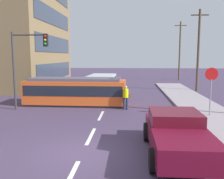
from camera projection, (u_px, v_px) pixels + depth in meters
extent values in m
plane|color=#463752|center=(107.00, 104.00, 19.34)|extent=(120.00, 120.00, 0.00)
cube|color=#998D94|center=(212.00, 116.00, 14.88)|extent=(3.20, 36.00, 0.14)
cube|color=silver|center=(70.00, 178.00, 7.48)|extent=(0.16, 2.40, 0.01)
cube|color=silver|center=(91.00, 136.00, 11.43)|extent=(0.16, 2.40, 0.01)
cube|color=silver|center=(101.00, 116.00, 15.38)|extent=(0.16, 2.40, 0.01)
cube|color=silver|center=(112.00, 93.00, 24.72)|extent=(0.16, 2.40, 0.01)
cube|color=silver|center=(116.00, 86.00, 30.65)|extent=(0.16, 2.40, 0.01)
cube|color=#2D3847|center=(56.00, 71.00, 30.41)|extent=(0.06, 12.91, 1.92)
cube|color=#2D3847|center=(55.00, 45.00, 29.98)|extent=(0.06, 12.91, 1.92)
cube|color=#2D3847|center=(54.00, 18.00, 29.55)|extent=(0.06, 12.91, 1.92)
cube|color=orange|center=(76.00, 92.00, 18.82)|extent=(7.57, 2.58, 1.71)
cube|color=#2D2D2D|center=(76.00, 104.00, 18.95)|extent=(7.42, 2.46, 0.15)
cube|color=#514D5F|center=(76.00, 79.00, 18.70)|extent=(6.81, 2.20, 0.20)
cube|color=#1E232D|center=(76.00, 89.00, 18.80)|extent=(7.27, 2.62, 0.75)
cube|color=#AEBDC2|center=(101.00, 83.00, 24.76)|extent=(2.69, 5.49, 1.51)
cube|color=black|center=(97.00, 83.00, 22.11)|extent=(2.25, 0.20, 0.91)
cube|color=black|center=(101.00, 80.00, 24.72)|extent=(2.70, 4.68, 0.60)
cylinder|color=black|center=(99.00, 91.00, 23.13)|extent=(2.58, 0.99, 0.90)
cylinder|color=black|center=(104.00, 87.00, 26.54)|extent=(2.58, 0.99, 0.90)
cylinder|color=#292F4A|center=(124.00, 103.00, 17.14)|extent=(0.16, 0.16, 0.85)
cylinder|color=#292F4A|center=(127.00, 103.00, 17.12)|extent=(0.16, 0.16, 0.85)
cylinder|color=yellow|center=(126.00, 93.00, 17.03)|extent=(0.36, 0.36, 0.60)
sphere|color=tan|center=(126.00, 87.00, 16.98)|extent=(0.22, 0.22, 0.22)
cube|color=#67370F|center=(129.00, 96.00, 17.09)|extent=(0.22, 0.16, 0.24)
cube|color=#5D0C21|center=(177.00, 137.00, 9.19)|extent=(2.01, 5.01, 0.65)
cube|color=#5A101E|center=(175.00, 118.00, 9.65)|extent=(1.90, 1.90, 0.55)
cube|color=#5D0C21|center=(186.00, 140.00, 7.78)|extent=(2.01, 2.26, 0.12)
cylinder|color=black|center=(147.00, 132.00, 10.78)|extent=(0.28, 0.80, 0.80)
cylinder|color=black|center=(194.00, 133.00, 10.64)|extent=(0.28, 0.80, 0.80)
cylinder|color=black|center=(154.00, 160.00, 7.81)|extent=(0.28, 0.80, 0.80)
cylinder|color=black|center=(218.00, 162.00, 7.67)|extent=(0.28, 0.80, 0.80)
cube|color=black|center=(51.00, 90.00, 23.08)|extent=(1.99, 4.52, 0.55)
cube|color=black|center=(50.00, 86.00, 22.87)|extent=(1.78, 2.50, 0.40)
cylinder|color=black|center=(47.00, 90.00, 24.52)|extent=(0.24, 0.65, 0.64)
cylinder|color=black|center=(65.00, 91.00, 24.33)|extent=(0.24, 0.65, 0.64)
cylinder|color=black|center=(36.00, 94.00, 21.88)|extent=(0.24, 0.65, 0.64)
cylinder|color=black|center=(56.00, 95.00, 21.69)|extent=(0.24, 0.65, 0.64)
cube|color=silver|center=(68.00, 84.00, 28.78)|extent=(1.84, 4.28, 0.55)
cube|color=black|center=(68.00, 80.00, 28.57)|extent=(1.69, 2.35, 0.40)
cylinder|color=black|center=(63.00, 84.00, 30.14)|extent=(0.22, 0.64, 0.64)
cylinder|color=black|center=(78.00, 84.00, 30.01)|extent=(0.22, 0.64, 0.64)
cylinder|color=black|center=(57.00, 87.00, 27.60)|extent=(0.22, 0.64, 0.64)
cylinder|color=black|center=(73.00, 87.00, 27.47)|extent=(0.22, 0.64, 0.64)
cylinder|color=gray|center=(210.00, 97.00, 14.80)|extent=(0.07, 0.07, 2.20)
cylinder|color=red|center=(212.00, 74.00, 14.61)|extent=(0.76, 0.04, 0.76)
cylinder|color=#333333|center=(14.00, 71.00, 16.86)|extent=(0.14, 0.14, 5.31)
cylinder|color=#333333|center=(29.00, 35.00, 16.45)|extent=(2.31, 0.10, 0.10)
cube|color=black|center=(46.00, 40.00, 16.41)|extent=(0.28, 0.24, 0.84)
sphere|color=red|center=(45.00, 36.00, 16.25)|extent=(0.16, 0.16, 0.16)
sphere|color=gold|center=(45.00, 40.00, 16.28)|extent=(0.16, 0.16, 0.16)
sphere|color=green|center=(45.00, 44.00, 16.31)|extent=(0.16, 0.16, 0.16)
cylinder|color=#4D3D2B|center=(198.00, 51.00, 25.89)|extent=(0.24, 0.24, 8.52)
cube|color=#4D3D2B|center=(200.00, 15.00, 25.40)|extent=(1.80, 0.12, 0.12)
cylinder|color=brown|center=(180.00, 51.00, 38.09)|extent=(0.24, 0.24, 8.97)
cube|color=brown|center=(181.00, 25.00, 37.57)|extent=(1.80, 0.12, 0.12)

